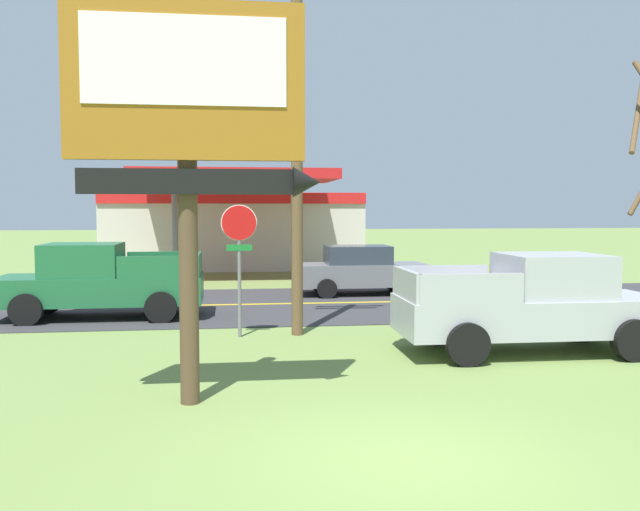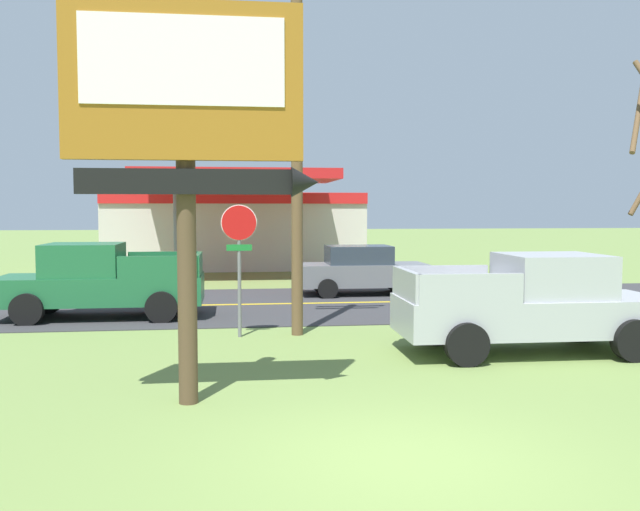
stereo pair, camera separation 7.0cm
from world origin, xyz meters
name	(u,v)px [view 2 (the right image)]	position (x,y,z in m)	size (l,w,h in m)	color
ground_plane	(409,461)	(0.00, 0.00, 0.00)	(180.00, 180.00, 0.00)	olive
road_asphalt	(299,304)	(0.00, 13.00, 0.01)	(140.00, 8.00, 0.02)	#333335
road_centre_line	(299,303)	(0.00, 13.00, 0.02)	(126.00, 0.20, 0.01)	gold
motel_sign	(189,119)	(-2.56, 2.55, 4.12)	(3.59, 0.54, 6.05)	brown
stop_sign	(239,246)	(-1.82, 7.86, 2.03)	(0.80, 0.08, 2.95)	slate
utility_pole	(297,109)	(-0.52, 7.98, 5.06)	(2.00, 0.26, 9.49)	brown
gas_station	(236,228)	(-1.80, 26.40, 1.94)	(12.00, 11.50, 4.40)	beige
pickup_silver_parked_on_lawn	(533,305)	(3.92, 5.45, 0.96)	(5.22, 2.28, 1.96)	#A8AAAF
pickup_green_on_road	(99,282)	(-5.42, 11.00, 0.96)	(5.20, 2.24, 1.96)	#1E6038
car_grey_near_lane	(362,270)	(2.29, 15.00, 0.83)	(4.20, 2.00, 1.64)	slate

